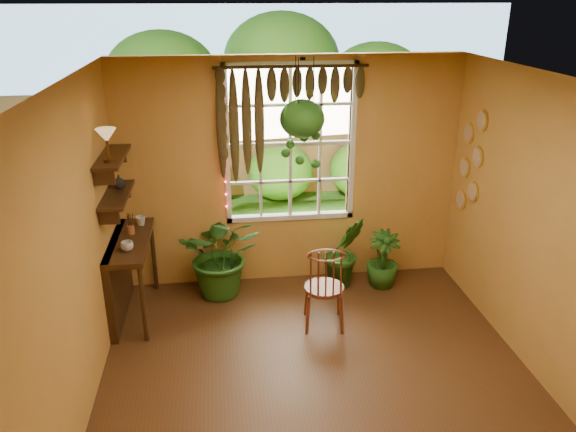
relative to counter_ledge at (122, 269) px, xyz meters
name	(u,v)px	position (x,y,z in m)	size (l,w,h in m)	color
floor	(323,394)	(1.91, -1.60, -0.55)	(4.50, 4.50, 0.00)	#4E2816
ceiling	(332,86)	(1.91, -1.60, 2.15)	(4.50, 4.50, 0.00)	silver
wall_back	(290,174)	(1.91, 0.65, 0.80)	(4.00, 4.00, 0.00)	#D49248
wall_left	(68,272)	(-0.09, -1.60, 0.80)	(4.50, 4.50, 0.00)	#D49248
wall_right	(560,244)	(3.91, -1.60, 0.80)	(4.50, 4.50, 0.00)	#D49248
window	(290,144)	(1.91, 0.68, 1.15)	(1.52, 0.10, 1.86)	white
valance_vine	(284,95)	(1.82, 0.56, 1.73)	(1.70, 0.12, 1.10)	#3D2710
string_lights	(224,144)	(1.15, 0.59, 1.20)	(0.03, 0.03, 1.54)	#FF2633
wall_plates	(471,162)	(3.89, 0.19, 1.00)	(0.04, 0.32, 1.10)	#FAEECC
counter_ledge	(122,269)	(0.00, 0.00, 0.00)	(0.40, 1.20, 0.90)	#3D2710
shelf_lower	(117,195)	(0.03, 0.00, 0.85)	(0.25, 0.90, 0.04)	#3D2710
shelf_upper	(112,157)	(0.03, 0.00, 1.25)	(0.25, 0.90, 0.04)	#3D2710
backyard	(272,106)	(2.15, 5.27, 0.73)	(14.00, 10.00, 12.00)	#225819
windsor_chair	(324,299)	(2.12, -0.51, -0.23)	(0.47, 0.49, 1.12)	maroon
potted_plant_left	(222,254)	(1.07, 0.32, -0.04)	(0.93, 0.80, 1.03)	#174913
potted_plant_mid	(344,252)	(2.52, 0.36, -0.11)	(0.49, 0.39, 0.88)	#174913
potted_plant_right	(383,259)	(2.98, 0.28, -0.20)	(0.39, 0.39, 0.70)	#174913
hanging_basket	(302,123)	(2.00, 0.40, 1.44)	(0.49, 0.49, 1.20)	black
cup_a	(127,246)	(0.13, -0.29, 0.40)	(0.12, 0.12, 0.10)	silver
cup_b	(141,221)	(0.19, 0.38, 0.40)	(0.11, 0.11, 0.10)	beige
brush_jar	(130,224)	(0.11, 0.14, 0.46)	(0.08, 0.08, 0.29)	brown
shelf_vase	(119,181)	(0.04, 0.18, 0.93)	(0.13, 0.13, 0.14)	#B2AD99
tiffany_lamp	(106,137)	(0.05, -0.24, 1.50)	(0.19, 0.19, 0.32)	brown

